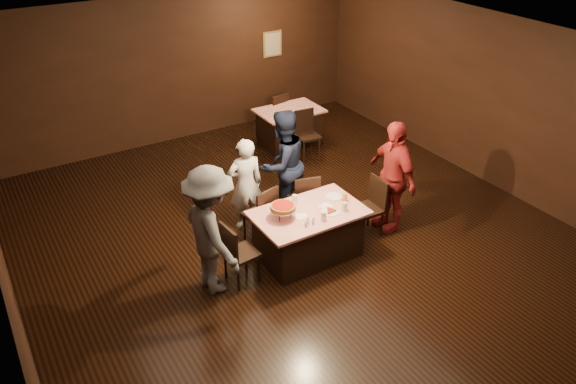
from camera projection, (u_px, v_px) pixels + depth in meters
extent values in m
plane|color=black|center=(313.00, 254.00, 8.47)|extent=(10.00, 10.00, 0.00)
cube|color=silver|center=(318.00, 59.00, 6.96)|extent=(8.00, 10.00, 0.04)
cube|color=black|center=(178.00, 69.00, 11.40)|extent=(8.00, 0.04, 3.00)
cube|color=black|center=(1.00, 257.00, 5.91)|extent=(0.04, 10.00, 3.00)
cube|color=black|center=(511.00, 109.00, 9.52)|extent=(0.04, 10.00, 3.00)
cube|color=tan|center=(272.00, 44.00, 12.27)|extent=(0.46, 0.03, 0.56)
cube|color=beige|center=(273.00, 44.00, 12.25)|extent=(0.38, 0.01, 0.48)
cube|color=#A7110B|center=(308.00, 234.00, 8.25)|extent=(1.60, 1.00, 0.77)
cube|color=#AE1A0B|center=(289.00, 127.00, 11.62)|extent=(1.30, 0.90, 0.77)
cube|color=black|center=(260.00, 213.00, 8.58)|extent=(0.51, 0.51, 0.95)
cube|color=black|center=(303.00, 199.00, 8.94)|extent=(0.51, 0.51, 0.95)
cube|color=black|center=(241.00, 252.00, 7.71)|extent=(0.46, 0.46, 0.95)
cube|color=black|center=(367.00, 208.00, 8.70)|extent=(0.43, 0.43, 0.95)
cube|color=black|center=(308.00, 135.00, 11.06)|extent=(0.46, 0.46, 0.95)
cube|color=black|center=(275.00, 114.00, 12.02)|extent=(0.50, 0.50, 0.95)
imported|color=silver|center=(246.00, 184.00, 8.74)|extent=(0.61, 0.45, 1.55)
imported|color=black|center=(283.00, 164.00, 9.02)|extent=(1.01, 0.86, 1.83)
imported|color=#4D4E51|center=(211.00, 231.00, 7.35)|extent=(0.74, 1.23, 1.86)
imported|color=maroon|center=(392.00, 176.00, 8.68)|extent=(0.54, 1.11, 1.83)
cylinder|color=black|center=(279.00, 210.00, 7.95)|extent=(0.01, 0.01, 0.15)
cylinder|color=black|center=(280.00, 217.00, 7.80)|extent=(0.01, 0.01, 0.15)
cylinder|color=black|center=(290.00, 213.00, 7.88)|extent=(0.01, 0.01, 0.15)
cylinder|color=silver|center=(283.00, 209.00, 7.84)|extent=(0.38, 0.38, 0.01)
cylinder|color=#B27233|center=(283.00, 207.00, 7.82)|extent=(0.35, 0.35, 0.05)
cylinder|color=#A5140C|center=(283.00, 205.00, 7.81)|extent=(0.30, 0.30, 0.01)
cylinder|color=white|center=(330.00, 212.00, 8.03)|extent=(0.25, 0.25, 0.01)
cylinder|color=#B27233|center=(330.00, 211.00, 8.02)|extent=(0.18, 0.18, 0.04)
cylinder|color=#A5140C|center=(330.00, 209.00, 8.01)|extent=(0.14, 0.14, 0.01)
cylinder|color=white|center=(334.00, 197.00, 8.41)|extent=(0.25, 0.25, 0.01)
cylinder|color=silver|center=(324.00, 216.00, 7.82)|extent=(0.08, 0.08, 0.14)
cylinder|color=silver|center=(345.00, 207.00, 8.04)|extent=(0.08, 0.08, 0.14)
cylinder|color=#BF7F26|center=(345.00, 198.00, 8.26)|extent=(0.08, 0.08, 0.14)
cylinder|color=silver|center=(295.00, 199.00, 8.22)|extent=(0.08, 0.08, 0.14)
cylinder|color=silver|center=(308.00, 221.00, 7.77)|extent=(0.04, 0.04, 0.08)
cylinder|color=silver|center=(308.00, 218.00, 7.75)|extent=(0.05, 0.05, 0.02)
cylinder|color=silver|center=(313.00, 222.00, 7.76)|extent=(0.04, 0.04, 0.08)
cylinder|color=silver|center=(313.00, 219.00, 7.74)|extent=(0.05, 0.05, 0.02)
cylinder|color=silver|center=(306.00, 224.00, 7.71)|extent=(0.04, 0.04, 0.08)
cylinder|color=silver|center=(306.00, 221.00, 7.69)|extent=(0.05, 0.05, 0.02)
cube|color=white|center=(326.00, 206.00, 8.19)|extent=(0.19, 0.19, 0.01)
cube|color=white|center=(302.00, 216.00, 7.95)|extent=(0.21, 0.21, 0.01)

